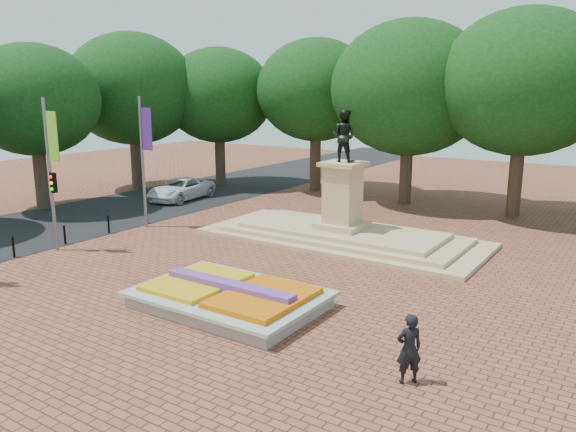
# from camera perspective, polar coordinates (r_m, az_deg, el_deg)

# --- Properties ---
(ground) EXTENTS (90.00, 90.00, 0.00)m
(ground) POSITION_cam_1_polar(r_m,az_deg,el_deg) (21.73, -4.64, -7.00)
(ground) COLOR brown
(ground) RESTS_ON ground
(asphalt_street) EXTENTS (9.00, 90.00, 0.02)m
(asphalt_street) POSITION_cam_1_polar(r_m,az_deg,el_deg) (35.56, -18.82, 0.17)
(asphalt_street) COLOR black
(asphalt_street) RESTS_ON ground
(flower_bed) EXTENTS (6.30, 4.30, 0.91)m
(flower_bed) POSITION_cam_1_polar(r_m,az_deg,el_deg) (19.54, -5.93, -8.16)
(flower_bed) COLOR gray
(flower_bed) RESTS_ON ground
(monument) EXTENTS (14.00, 6.00, 6.40)m
(monument) POSITION_cam_1_polar(r_m,az_deg,el_deg) (27.93, 5.51, -0.66)
(monument) COLOR tan
(monument) RESTS_ON ground
(tree_row_back) EXTENTS (44.80, 8.80, 10.43)m
(tree_row_back) POSITION_cam_1_polar(r_m,az_deg,el_deg) (35.58, 16.92, 11.14)
(tree_row_back) COLOR #38291E
(tree_row_back) RESTS_ON ground
(tree_row_street) EXTENTS (8.40, 25.40, 9.98)m
(tree_row_street) POSITION_cam_1_polar(r_m,az_deg,el_deg) (38.31, -24.11, 10.24)
(tree_row_street) COLOR #38291E
(tree_row_street) RESTS_ON ground
(banner_poles) EXTENTS (0.88, 11.17, 7.00)m
(banner_poles) POSITION_cam_1_polar(r_m,az_deg,el_deg) (27.36, -23.46, 4.44)
(banner_poles) COLOR slate
(banner_poles) RESTS_ON ground
(bollard_row) EXTENTS (0.12, 13.12, 0.98)m
(bollard_row) POSITION_cam_1_polar(r_m,az_deg,el_deg) (28.39, -23.89, -2.24)
(bollard_row) COLOR black
(bollard_row) RESTS_ON ground
(van) EXTENTS (2.88, 5.40, 1.44)m
(van) POSITION_cam_1_polar(r_m,az_deg,el_deg) (38.80, -10.83, 2.70)
(van) COLOR silver
(van) RESTS_ON ground
(pedestrian) EXTENTS (0.80, 0.79, 1.86)m
(pedestrian) POSITION_cam_1_polar(r_m,az_deg,el_deg) (14.86, 12.19, -13.04)
(pedestrian) COLOR black
(pedestrian) RESTS_ON ground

